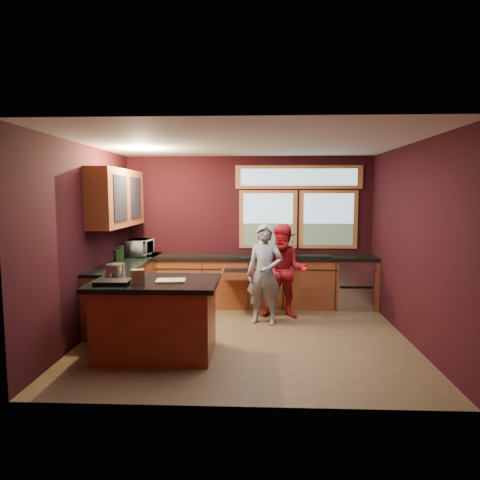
# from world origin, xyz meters

# --- Properties ---
(floor) EXTENTS (4.50, 4.50, 0.00)m
(floor) POSITION_xyz_m (0.00, 0.00, 0.00)
(floor) COLOR brown
(floor) RESTS_ON ground
(room_shell) EXTENTS (4.52, 4.02, 2.71)m
(room_shell) POSITION_xyz_m (-0.60, 0.32, 1.80)
(room_shell) COLOR black
(room_shell) RESTS_ON ground
(back_counter) EXTENTS (4.50, 0.64, 0.93)m
(back_counter) POSITION_xyz_m (0.20, 1.70, 0.46)
(back_counter) COLOR #592A15
(back_counter) RESTS_ON floor
(left_counter) EXTENTS (0.64, 2.30, 0.93)m
(left_counter) POSITION_xyz_m (-1.95, 0.85, 0.47)
(left_counter) COLOR #592A15
(left_counter) RESTS_ON floor
(island) EXTENTS (1.55, 1.05, 0.95)m
(island) POSITION_xyz_m (-1.10, -0.69, 0.48)
(island) COLOR #592A15
(island) RESTS_ON floor
(person_grey) EXTENTS (0.64, 0.50, 1.55)m
(person_grey) POSITION_xyz_m (0.27, 0.67, 0.78)
(person_grey) COLOR slate
(person_grey) RESTS_ON floor
(person_red) EXTENTS (0.81, 0.66, 1.53)m
(person_red) POSITION_xyz_m (0.60, 1.00, 0.77)
(person_red) COLOR #A1121A
(person_red) RESTS_ON floor
(microwave) EXTENTS (0.41, 0.56, 0.29)m
(microwave) POSITION_xyz_m (-1.92, 1.54, 1.08)
(microwave) COLOR #999999
(microwave) RESTS_ON left_counter
(potted_plant) EXTENTS (0.36, 0.31, 0.40)m
(potted_plant) POSITION_xyz_m (0.68, 1.75, 1.13)
(potted_plant) COLOR #999999
(potted_plant) RESTS_ON back_counter
(paper_towel) EXTENTS (0.12, 0.12, 0.28)m
(paper_towel) POSITION_xyz_m (0.24, 1.70, 1.07)
(paper_towel) COLOR white
(paper_towel) RESTS_ON back_counter
(cutting_board) EXTENTS (0.37, 0.28, 0.02)m
(cutting_board) POSITION_xyz_m (-0.90, -0.74, 0.95)
(cutting_board) COLOR #A58A54
(cutting_board) RESTS_ON island
(stock_pot) EXTENTS (0.24, 0.24, 0.18)m
(stock_pot) POSITION_xyz_m (-1.65, -0.54, 1.03)
(stock_pot) COLOR silver
(stock_pot) RESTS_ON island
(paper_bag) EXTENTS (0.18, 0.16, 0.18)m
(paper_bag) POSITION_xyz_m (-1.25, -0.94, 1.03)
(paper_bag) COLOR brown
(paper_bag) RESTS_ON island
(black_tray) EXTENTS (0.41, 0.30, 0.05)m
(black_tray) POSITION_xyz_m (-1.55, -0.94, 0.97)
(black_tray) COLOR black
(black_tray) RESTS_ON island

